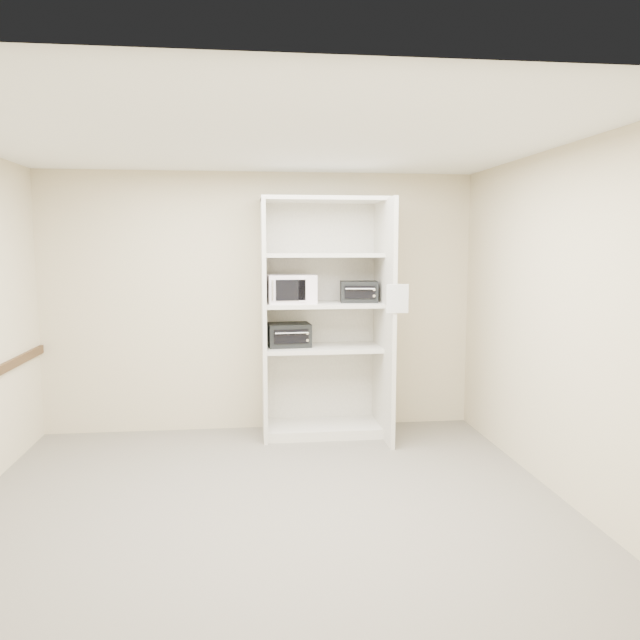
{
  "coord_description": "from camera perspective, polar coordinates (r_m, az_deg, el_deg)",
  "views": [
    {
      "loc": [
        -0.15,
        -4.56,
        1.94
      ],
      "look_at": [
        0.55,
        1.35,
        1.23
      ],
      "focal_mm": 35.0,
      "sensor_mm": 36.0,
      "label": 1
    }
  ],
  "objects": [
    {
      "name": "toaster_oven_upper",
      "position": [
        6.38,
        3.57,
        2.61
      ],
      "size": [
        0.4,
        0.32,
        0.21
      ],
      "primitive_type": "cube",
      "rotation": [
        0.0,
        0.0,
        -0.1
      ],
      "color": "black",
      "rests_on": "shelving_unit"
    },
    {
      "name": "wall_back",
      "position": [
        6.59,
        -5.42,
        1.61
      ],
      "size": [
        4.5,
        0.02,
        2.7
      ],
      "primitive_type": "cube",
      "color": "beige",
      "rests_on": "ground"
    },
    {
      "name": "microwave",
      "position": [
        6.28,
        -2.65,
        2.87
      ],
      "size": [
        0.49,
        0.39,
        0.28
      ],
      "primitive_type": "cube",
      "rotation": [
        0.0,
        0.0,
        0.06
      ],
      "color": "white",
      "rests_on": "shelving_unit"
    },
    {
      "name": "wall_right",
      "position": [
        5.19,
        20.87,
        -0.21
      ],
      "size": [
        0.02,
        4.0,
        2.7
      ],
      "primitive_type": "cube",
      "color": "beige",
      "rests_on": "ground"
    },
    {
      "name": "shelving_unit",
      "position": [
        6.37,
        0.67,
        -0.52
      ],
      "size": [
        1.24,
        0.92,
        2.42
      ],
      "color": "silver",
      "rests_on": "floor"
    },
    {
      "name": "paper_sign",
      "position": [
        5.82,
        7.11,
        1.95
      ],
      "size": [
        0.21,
        0.02,
        0.26
      ],
      "primitive_type": "cube",
      "rotation": [
        0.0,
        0.0,
        0.07
      ],
      "color": "white",
      "rests_on": "shelving_unit"
    },
    {
      "name": "floor",
      "position": [
        4.96,
        -4.66,
        -16.29
      ],
      "size": [
        4.5,
        4.0,
        0.01
      ],
      "primitive_type": "cube",
      "color": "#625F54",
      "rests_on": "ground"
    },
    {
      "name": "toaster_oven_lower",
      "position": [
        6.37,
        -2.86,
        -1.36
      ],
      "size": [
        0.45,
        0.35,
        0.24
      ],
      "primitive_type": "cube",
      "rotation": [
        0.0,
        0.0,
        0.08
      ],
      "color": "black",
      "rests_on": "shelving_unit"
    },
    {
      "name": "ceiling",
      "position": [
        4.62,
        -4.99,
        16.2
      ],
      "size": [
        4.5,
        4.0,
        0.01
      ],
      "primitive_type": "cube",
      "color": "white"
    },
    {
      "name": "wall_front",
      "position": [
        2.63,
        -3.3,
        -6.24
      ],
      "size": [
        4.5,
        0.02,
        2.7
      ],
      "primitive_type": "cube",
      "color": "beige",
      "rests_on": "ground"
    }
  ]
}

